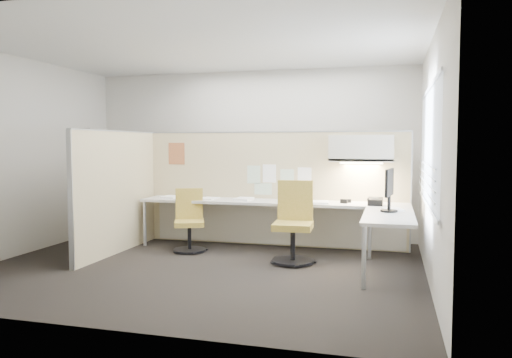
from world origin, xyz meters
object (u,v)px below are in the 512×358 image
(chair_right, at_px, (294,225))
(phone, at_px, (375,202))
(desk, at_px, (291,211))
(monitor, at_px, (389,187))
(chair_left, at_px, (189,222))

(chair_right, xyz_separation_m, phone, (1.03, 0.54, 0.28))
(desk, bearing_deg, chair_right, -75.12)
(monitor, distance_m, phone, 0.72)
(chair_right, distance_m, phone, 1.20)
(desk, bearing_deg, phone, -0.65)
(desk, distance_m, chair_right, 0.58)
(monitor, bearing_deg, desk, 72.73)
(chair_left, relative_size, phone, 4.20)
(monitor, bearing_deg, chair_left, 90.53)
(chair_left, height_order, chair_right, chair_right)
(desk, xyz_separation_m, chair_right, (0.15, -0.56, -0.10))
(chair_left, xyz_separation_m, chair_right, (1.62, -0.29, 0.08))
(chair_right, height_order, phone, chair_right)
(chair_right, relative_size, phone, 4.98)
(desk, relative_size, monitor, 7.51)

